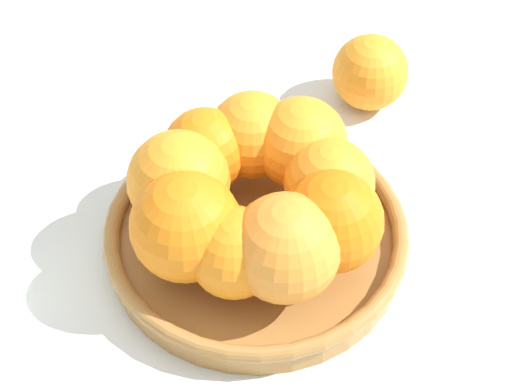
# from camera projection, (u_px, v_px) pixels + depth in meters

# --- Properties ---
(ground_plane) EXTENTS (4.00, 4.00, 0.00)m
(ground_plane) POSITION_uv_depth(u_px,v_px,m) (256.00, 248.00, 0.70)
(ground_plane) COLOR silver
(fruit_bowl) EXTENTS (0.24, 0.24, 0.03)m
(fruit_bowl) POSITION_uv_depth(u_px,v_px,m) (256.00, 236.00, 0.69)
(fruit_bowl) COLOR #A57238
(fruit_bowl) RESTS_ON ground_plane
(orange_pile) EXTENTS (0.20, 0.20, 0.08)m
(orange_pile) POSITION_uv_depth(u_px,v_px,m) (254.00, 195.00, 0.64)
(orange_pile) COLOR orange
(orange_pile) RESTS_ON fruit_bowl
(stray_orange) EXTENTS (0.07, 0.07, 0.07)m
(stray_orange) POSITION_uv_depth(u_px,v_px,m) (370.00, 72.00, 0.79)
(stray_orange) COLOR orange
(stray_orange) RESTS_ON ground_plane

